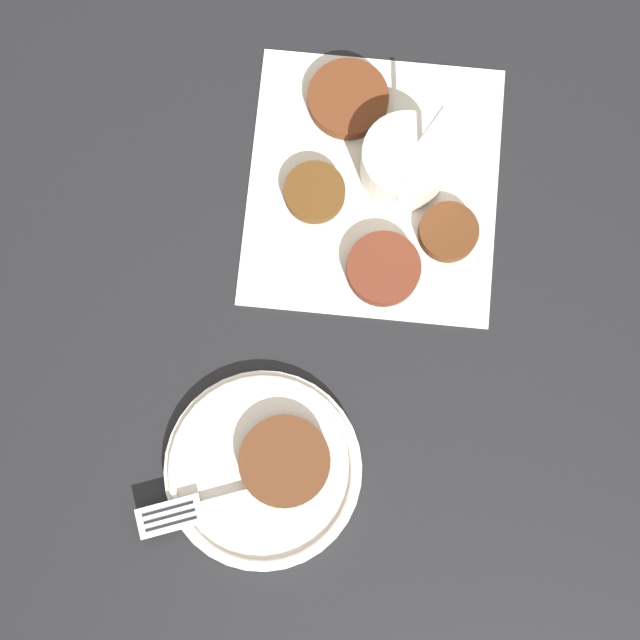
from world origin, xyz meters
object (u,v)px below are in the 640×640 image
object	(u,v)px
sauce_bowl	(404,162)
serving_plate	(263,469)
fork	(203,507)
fritter_on_plate	(285,461)

from	to	relation	value
sauce_bowl	serving_plate	bearing A→B (deg)	-15.56
sauce_bowl	fork	xyz separation A→B (m)	(0.37, -0.14, -0.01)
sauce_bowl	serving_plate	size ratio (longest dim) A/B	0.56
fritter_on_plate	fork	world-z (taller)	fritter_on_plate
sauce_bowl	fritter_on_plate	size ratio (longest dim) A/B	1.22
sauce_bowl	serving_plate	world-z (taller)	sauce_bowl
sauce_bowl	fork	distance (m)	0.39
serving_plate	fritter_on_plate	size ratio (longest dim) A/B	2.19
fritter_on_plate	serving_plate	bearing A→B (deg)	-61.91
sauce_bowl	fork	bearing A→B (deg)	-20.78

